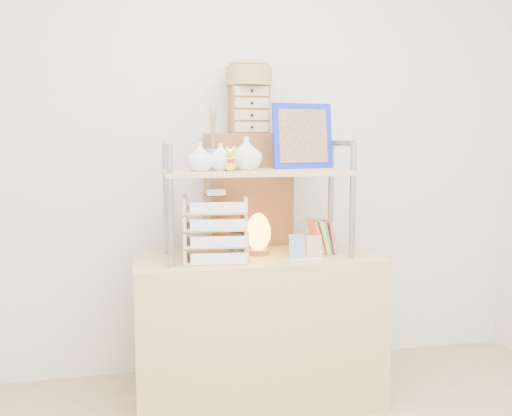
{
  "coord_description": "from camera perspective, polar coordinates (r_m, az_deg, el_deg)",
  "views": [
    {
      "loc": [
        -0.6,
        -1.48,
        1.33
      ],
      "look_at": [
        -0.01,
        1.2,
        0.99
      ],
      "focal_mm": 40.0,
      "sensor_mm": 36.0,
      "label": 1
    }
  ],
  "objects": [
    {
      "name": "hutch",
      "position": [
        2.76,
        -0.16,
        4.03
      ],
      "size": [
        0.9,
        0.34,
        0.75
      ],
      "color": "gray",
      "rests_on": "desk"
    },
    {
      "name": "woven_basket",
      "position": [
        3.11,
        -0.75,
        13.03
      ],
      "size": [
        0.25,
        0.25,
        0.1
      ],
      "primitive_type": "cylinder",
      "color": "#9A7C46",
      "rests_on": "drawer_chest"
    },
    {
      "name": "drawer_chest",
      "position": [
        3.09,
        -0.73,
        9.8
      ],
      "size": [
        0.2,
        0.16,
        0.25
      ],
      "color": "brown",
      "rests_on": "cabinet"
    },
    {
      "name": "postcard_stand",
      "position": [
        2.75,
        4.99,
        -4.37
      ],
      "size": [
        0.17,
        0.06,
        0.12
      ],
      "color": "white",
      "rests_on": "desk"
    },
    {
      "name": "salt_lamp",
      "position": [
        2.83,
        0.22,
        -2.54
      ],
      "size": [
        0.14,
        0.13,
        0.21
      ],
      "color": "brown",
      "rests_on": "desk"
    },
    {
      "name": "desk",
      "position": [
        2.91,
        0.16,
        -12.07
      ],
      "size": [
        1.2,
        0.5,
        0.75
      ],
      "primitive_type": "cube",
      "color": "tan",
      "rests_on": "ground"
    },
    {
      "name": "letter_tray",
      "position": [
        2.69,
        -4.1,
        -2.41
      ],
      "size": [
        0.31,
        0.29,
        0.34
      ],
      "color": "#D9B082",
      "rests_on": "desk"
    },
    {
      "name": "desk_clock",
      "position": [
        2.7,
        -1.71,
        -3.85
      ],
      "size": [
        0.1,
        0.06,
        0.13
      ],
      "color": "tan",
      "rests_on": "desk"
    },
    {
      "name": "cabinet",
      "position": [
        3.18,
        -0.79,
        -4.77
      ],
      "size": [
        0.46,
        0.26,
        1.35
      ],
      "primitive_type": "cube",
      "rotation": [
        0.0,
        0.0,
        0.04
      ],
      "color": "brown",
      "rests_on": "ground"
    },
    {
      "name": "room_shell",
      "position": [
        2.0,
        5.49,
        17.56
      ],
      "size": [
        3.42,
        3.41,
        2.61
      ],
      "color": "silver",
      "rests_on": "ground"
    }
  ]
}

